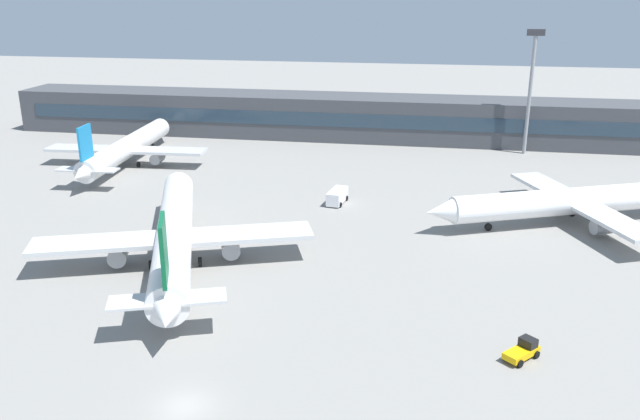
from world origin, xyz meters
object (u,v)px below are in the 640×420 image
Objects in this scene: baggage_tug_yellow at (523,350)px; floodlight_tower_west at (531,83)px; airplane_mid at (571,202)px; service_van_white at (337,196)px; airplane_far at (128,147)px; airplane_near at (174,232)px.

baggage_tug_yellow is 0.16× the size of floodlight_tower_west.
airplane_mid is 7.40× the size of service_van_white.
airplane_mid is 10.91× the size of baggage_tug_yellow.
airplane_far is 11.49× the size of baggage_tug_yellow.
airplane_near is 1.07× the size of airplane_far.
floodlight_tower_west reaches higher than airplane_mid.
airplane_far is (-74.18, 19.62, -0.01)m from airplane_mid.
airplane_far is at bearing 158.35° from service_van_white.
floodlight_tower_west is (31.43, 37.11, 12.67)m from service_van_white.
airplane_near is 1.91× the size of floodlight_tower_west.
floodlight_tower_west is (-1.47, 40.34, 10.58)m from airplane_mid.
airplane_near is 53.27m from airplane_mid.
airplane_near is 12.24× the size of baggage_tug_yellow.
baggage_tug_yellow is at bearing -22.10° from airplane_near.
baggage_tug_yellow is 0.68× the size of service_van_white.
airplane_near is at bearing 157.90° from baggage_tug_yellow.
airplane_mid reaches higher than service_van_white.
airplane_near is 41.75m from baggage_tug_yellow.
service_van_white is (-22.72, 40.31, 0.31)m from baggage_tug_yellow.
floodlight_tower_west is at bearing 83.58° from baggage_tug_yellow.
floodlight_tower_west reaches higher than airplane_far.
airplane_near is 8.30× the size of service_van_white.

